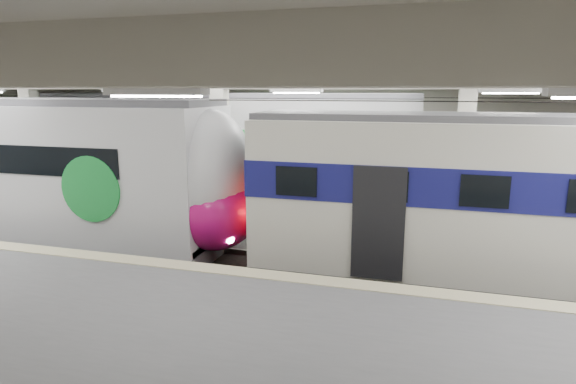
% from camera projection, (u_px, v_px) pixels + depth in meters
% --- Properties ---
extents(station_hall, '(36.00, 24.00, 5.75)m').
position_uv_depth(station_hall, '(256.00, 164.00, 11.46)').
color(station_hall, black).
rests_on(station_hall, ground).
extents(modern_emu, '(14.75, 3.04, 4.71)m').
position_uv_depth(modern_emu, '(57.00, 175.00, 15.26)').
color(modern_emu, silver).
rests_on(modern_emu, ground).
extents(older_rer, '(13.36, 2.95, 4.41)m').
position_uv_depth(older_rer, '(522.00, 202.00, 11.61)').
color(older_rer, silver).
rests_on(older_rer, ground).
extents(far_train, '(15.36, 3.22, 4.84)m').
position_uv_depth(far_train, '(225.00, 152.00, 19.48)').
color(far_train, silver).
rests_on(far_train, ground).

